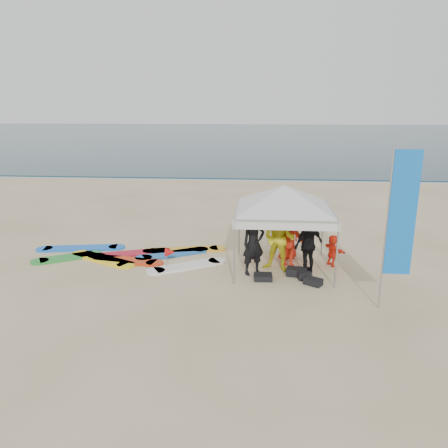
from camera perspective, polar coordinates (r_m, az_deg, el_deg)
ground at (r=11.26m, az=-4.14°, el=-9.33°), size 120.00×120.00×0.00m
ocean at (r=70.29m, az=3.42°, el=11.44°), size 160.00×84.00×0.08m
shoreline_foam at (r=28.74m, az=1.38°, el=5.89°), size 160.00×1.20×0.01m
person_black_a at (r=12.34m, az=3.88°, el=-2.52°), size 0.80×0.70×1.84m
person_yellow at (r=12.65m, az=7.19°, el=-1.89°), size 1.15×1.03×1.95m
person_orange_a at (r=13.10m, az=8.52°, el=-1.76°), size 1.29×0.98×1.77m
person_black_b at (r=12.66m, az=10.97°, el=-2.63°), size 1.05×0.94×1.70m
person_orange_b at (r=13.72m, az=8.31°, el=-1.34°), size 0.92×0.79×1.60m
person_seated at (r=13.48m, az=14.00°, el=-3.36°), size 0.67×0.92×0.96m
canopy_tent at (r=12.51m, az=7.91°, el=5.03°), size 3.79×3.79×2.86m
feather_flag at (r=10.58m, az=22.08°, el=1.02°), size 0.65×0.04×3.87m
marker_pennant at (r=12.97m, az=-7.04°, el=-3.69°), size 0.28×0.28×0.64m
gear_pile at (r=12.36m, az=8.90°, el=-6.71°), size 1.88×1.11×0.22m
surfboard_spread at (r=14.29m, az=-11.92°, el=-4.05°), size 6.05×2.71×0.07m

